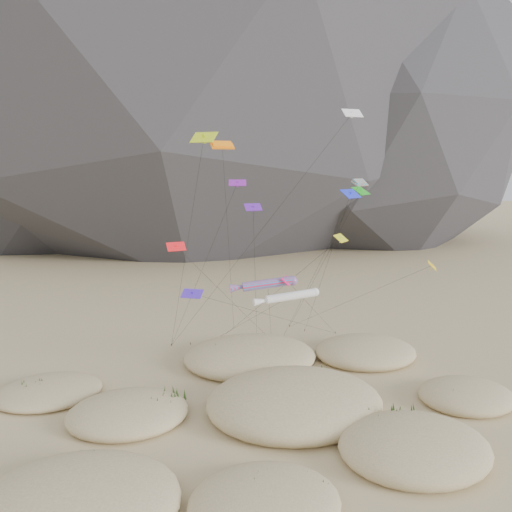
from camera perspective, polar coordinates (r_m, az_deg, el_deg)
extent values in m
plane|color=#CCB789|center=(45.57, 3.83, -19.09)|extent=(500.00, 500.00, 0.00)
ellipsoid|color=black|center=(158.92, -5.19, 23.88)|extent=(191.54, 147.29, 156.00)
ellipsoid|color=#2B2B30|center=(164.72, -21.94, 17.06)|extent=(136.20, 127.83, 116.00)
ellipsoid|color=black|center=(163.42, 12.78, 15.46)|extent=(130.55, 126.41, 100.00)
ellipsoid|color=#CCB789|center=(37.76, -20.42, -25.27)|extent=(14.20, 12.07, 3.32)
ellipsoid|color=#CCB789|center=(36.43, 0.97, -26.38)|extent=(10.22, 8.68, 2.53)
ellipsoid|color=#CCB789|center=(43.34, 17.61, -20.10)|extent=(12.00, 10.20, 3.36)
ellipsoid|color=#CCB789|center=(48.08, -14.42, -16.98)|extent=(10.81, 9.19, 2.58)
ellipsoid|color=#CCB789|center=(47.94, 4.41, -16.29)|extent=(16.41, 13.95, 4.10)
ellipsoid|color=#CCB789|center=(53.76, 22.89, -14.49)|extent=(9.23, 7.84, 2.45)
ellipsoid|color=#CCB789|center=(58.66, -0.68, -11.37)|extent=(15.35, 13.05, 3.21)
ellipsoid|color=#CCB789|center=(61.48, 12.37, -10.63)|extent=(12.09, 10.27, 2.98)
ellipsoid|color=#CCB789|center=(54.93, -22.62, -14.08)|extent=(10.25, 8.71, 1.87)
ellipsoid|color=black|center=(38.24, -22.95, -24.68)|extent=(2.73, 2.34, 0.82)
ellipsoid|color=black|center=(40.68, -19.21, -22.29)|extent=(2.45, 2.10, 0.73)
ellipsoid|color=black|center=(37.19, 1.72, -25.46)|extent=(2.41, 2.06, 0.72)
ellipsoid|color=black|center=(37.73, 6.57, -25.13)|extent=(2.09, 1.79, 0.63)
ellipsoid|color=black|center=(45.73, 15.88, -17.95)|extent=(3.54, 3.03, 1.06)
ellipsoid|color=black|center=(42.92, 18.43, -20.40)|extent=(2.10, 1.80, 0.63)
ellipsoid|color=black|center=(48.02, -10.58, -16.56)|extent=(2.50, 2.14, 0.75)
ellipsoid|color=black|center=(48.98, -9.35, -16.09)|extent=(2.11, 1.80, 0.63)
ellipsoid|color=black|center=(47.96, 5.94, -16.07)|extent=(2.93, 2.51, 0.88)
ellipsoid|color=black|center=(52.57, 6.71, -13.76)|extent=(2.65, 2.27, 0.79)
ellipsoid|color=black|center=(47.14, 4.92, -16.81)|extent=(2.17, 1.86, 0.65)
ellipsoid|color=black|center=(53.12, 22.12, -14.68)|extent=(2.15, 1.84, 0.65)
ellipsoid|color=black|center=(58.52, -3.49, -11.15)|extent=(2.78, 2.38, 0.83)
ellipsoid|color=black|center=(56.71, 1.40, -11.96)|extent=(2.68, 2.29, 0.80)
ellipsoid|color=black|center=(62.81, 13.02, -10.18)|extent=(2.17, 1.86, 0.65)
ellipsoid|color=black|center=(60.53, 11.57, -11.01)|extent=(2.19, 1.87, 0.66)
ellipsoid|color=black|center=(55.40, -24.14, -13.89)|extent=(2.17, 1.85, 0.65)
ellipsoid|color=black|center=(54.74, -21.38, -14.11)|extent=(1.92, 1.64, 0.58)
cylinder|color=#3F2D1E|center=(66.86, -3.90, -9.16)|extent=(0.08, 0.08, 0.30)
cylinder|color=#3F2D1E|center=(64.71, 0.13, -9.81)|extent=(0.08, 0.08, 0.30)
cylinder|color=#3F2D1E|center=(66.72, 1.41, -9.18)|extent=(0.08, 0.08, 0.30)
cylinder|color=#3F2D1E|center=(71.07, 3.85, -7.98)|extent=(0.08, 0.08, 0.30)
cylinder|color=#3F2D1E|center=(69.45, 5.57, -8.44)|extent=(0.08, 0.08, 0.30)
cylinder|color=#3F2D1E|center=(64.73, -7.50, -9.89)|extent=(0.08, 0.08, 0.30)
cylinder|color=#3F2D1E|center=(69.08, 9.07, -8.63)|extent=(0.08, 0.08, 0.30)
cylinder|color=#3F2D1E|center=(64.64, -9.65, -9.98)|extent=(0.08, 0.08, 0.30)
cylinder|color=red|center=(50.15, 1.35, -3.18)|extent=(5.23, 1.22, 1.47)
sphere|color=red|center=(50.61, 4.21, -2.84)|extent=(0.98, 0.98, 0.98)
cone|color=red|center=(49.80, -1.84, -3.58)|extent=(2.17, 0.96, 1.05)
cylinder|color=black|center=(58.83, 1.58, -6.55)|extent=(4.00, 14.59, 10.70)
cylinder|color=silver|center=(52.23, 4.02, -4.58)|extent=(5.53, 1.36, 1.24)
sphere|color=silver|center=(53.19, 6.76, -4.12)|extent=(0.91, 0.91, 0.91)
cone|color=silver|center=(51.33, 0.90, -5.14)|extent=(2.28, 0.98, 0.93)
cylinder|color=black|center=(59.61, -0.55, -7.17)|extent=(5.59, 14.52, 9.00)
cube|color=orange|center=(50.47, -3.87, 12.45)|extent=(2.40, 1.24, 0.69)
cube|color=orange|center=(50.47, -3.87, 12.65)|extent=(2.03, 0.99, 0.67)
cylinder|color=black|center=(59.77, -3.09, 0.41)|extent=(3.74, 16.61, 24.30)
cube|color=red|center=(52.66, 11.78, 8.14)|extent=(2.18, 1.83, 0.58)
cube|color=red|center=(52.65, 11.79, 8.34)|extent=(1.83, 1.51, 0.57)
cylinder|color=black|center=(59.34, 6.95, -1.54)|extent=(4.26, 13.46, 20.60)
cube|color=#F0165F|center=(50.43, 3.56, -2.82)|extent=(1.58, 1.82, 0.69)
cube|color=#F0165F|center=(50.46, 3.56, -2.98)|extent=(0.30, 0.29, 0.56)
cylinder|color=black|center=(59.63, 6.73, -6.23)|extent=(10.70, 13.61, 10.91)
cube|color=yellow|center=(54.24, 19.47, -1.03)|extent=(1.63, 2.02, 0.82)
cube|color=yellow|center=(54.26, 19.46, -1.18)|extent=(0.36, 0.33, 0.60)
cylinder|color=black|center=(61.99, 10.64, -5.06)|extent=(9.52, 19.64, 12.24)
cube|color=#C0DC17|center=(48.51, -5.98, 13.35)|extent=(2.71, 2.44, 1.04)
cube|color=#C0DC17|center=(48.50, -5.97, 13.17)|extent=(0.44, 0.45, 0.83)
cylinder|color=black|center=(55.41, -8.09, -0.05)|extent=(3.26, 12.58, 24.95)
cube|color=red|center=(49.97, -9.12, 1.07)|extent=(1.99, 1.25, 0.79)
cube|color=red|center=(49.99, -9.11, 0.90)|extent=(0.27, 0.31, 0.62)
cylinder|color=black|center=(57.89, -3.13, -4.86)|extent=(12.30, 11.95, 14.44)
cube|color=#4521C5|center=(47.34, -7.31, -4.28)|extent=(2.24, 1.81, 0.66)
cube|color=#4521C5|center=(47.38, -7.31, -4.46)|extent=(0.28, 0.25, 0.68)
cylinder|color=black|center=(57.62, 2.38, -6.98)|extent=(20.39, 15.22, 10.48)
cube|color=#1927DB|center=(48.57, 10.77, 7.01)|extent=(2.39, 2.09, 0.81)
cube|color=#1927DB|center=(48.58, 10.77, 6.83)|extent=(0.34, 0.34, 0.73)
cylinder|color=black|center=(58.44, 7.72, -2.14)|extent=(1.43, 17.95, 19.70)
cube|color=#189F18|center=(56.07, 11.91, 7.30)|extent=(2.69, 2.64, 0.85)
cube|color=#189F18|center=(56.07, 11.90, 7.15)|extent=(0.36, 0.36, 0.85)
cylinder|color=black|center=(62.87, 7.40, -1.29)|extent=(4.02, 13.70, 19.63)
cube|color=white|center=(56.49, 10.97, 15.75)|extent=(2.29, 1.32, 0.93)
cube|color=white|center=(56.48, 10.96, 15.60)|extent=(0.30, 0.35, 0.72)
cylinder|color=black|center=(58.11, -0.16, 1.99)|extent=(19.65, 8.83, 27.89)
cube|color=purple|center=(51.02, -2.13, 8.36)|extent=(1.90, 1.22, 0.63)
cube|color=purple|center=(51.02, -2.13, 8.20)|extent=(0.24, 0.21, 0.61)
cylinder|color=black|center=(56.99, -6.33, -1.95)|extent=(6.80, 10.50, 20.62)
cube|color=yellow|center=(46.40, 9.67, 2.03)|extent=(1.79, 1.82, 0.67)
cube|color=yellow|center=(46.42, 9.67, 1.84)|extent=(0.29, 0.29, 0.58)
cylinder|color=black|center=(56.00, 1.69, -4.66)|extent=(8.38, 19.83, 15.77)
cube|color=#551BA0|center=(49.02, -0.33, 5.61)|extent=(1.76, 1.02, 0.68)
cube|color=#551BA0|center=(49.03, -0.33, 5.43)|extent=(0.22, 0.24, 0.57)
cylinder|color=black|center=(56.37, -0.07, -3.22)|extent=(2.92, 11.62, 18.32)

